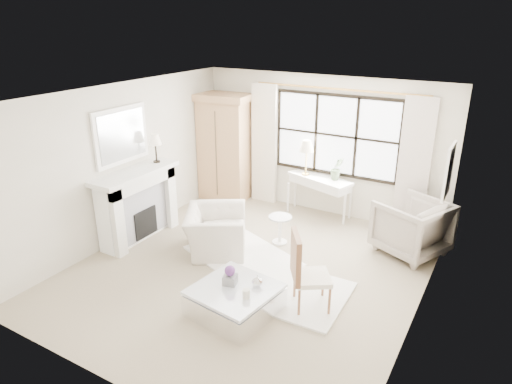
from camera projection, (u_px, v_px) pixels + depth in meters
floor at (248, 270)px, 7.12m from camera, size 5.50×5.50×0.00m
ceiling at (247, 96)px, 6.14m from camera, size 5.50×5.50×0.00m
wall_back at (321, 146)px, 8.85m from camera, size 5.00×0.00×5.00m
wall_front at (101, 277)px, 4.41m from camera, size 5.00×0.00×5.00m
wall_left at (123, 163)px, 7.80m from camera, size 0.00×5.50×5.50m
wall_right at (426, 227)px, 5.46m from camera, size 0.00×5.50×5.50m
window_pane at (336, 135)px, 8.60m from camera, size 2.40×0.02×1.50m
window_frame at (336, 135)px, 8.59m from camera, size 2.50×0.04×1.50m
curtain_rod at (338, 89)px, 8.24m from camera, size 3.30×0.04×0.04m
curtain_left at (264, 144)px, 9.37m from camera, size 0.55×0.10×2.47m
curtain_right at (414, 167)px, 7.97m from camera, size 0.55×0.10×2.47m
fireplace at (137, 204)px, 7.95m from camera, size 0.58×1.66×1.26m
mirror_frame at (121, 136)px, 7.61m from camera, size 0.05×1.15×0.95m
mirror_glass at (122, 136)px, 7.59m from camera, size 0.02×1.00×0.80m
art_frame at (449, 171)px, 6.77m from camera, size 0.04×0.62×0.82m
art_canvas at (447, 171)px, 6.78m from camera, size 0.01×0.52×0.72m
mantel_lamp at (155, 141)px, 8.01m from camera, size 0.22×0.22×0.51m
armoire at (224, 147)px, 9.57m from camera, size 1.19×0.81×2.24m
console_table at (319, 196)px, 8.94m from camera, size 1.38×0.82×0.80m
console_lamp at (307, 147)px, 8.73m from camera, size 0.28×0.28×0.69m
orchid_plant at (337, 168)px, 8.58m from camera, size 0.31×0.30×0.45m
side_table at (280, 226)px, 7.85m from camera, size 0.40×0.40×0.51m
rug_left at (243, 256)px, 7.50m from camera, size 2.09×1.80×0.03m
rug_right at (285, 290)px, 6.58m from camera, size 1.77×1.35×0.03m
club_armchair at (216, 231)px, 7.60m from camera, size 1.38×1.43×0.71m
wingback_chair at (411, 227)px, 7.50m from camera, size 1.34×1.32×0.92m
french_chair at (310, 287)px, 6.11m from camera, size 0.67×0.67×1.08m
coffee_table at (235, 301)px, 6.04m from camera, size 1.12×1.12×0.38m
planter_box at (230, 280)px, 6.04m from camera, size 0.21×0.21×0.13m
planter_flowers at (230, 271)px, 5.99m from camera, size 0.14×0.14×0.14m
pillar_candle at (246, 294)px, 5.74m from camera, size 0.10×0.10×0.12m
coffee_vase at (257, 281)px, 5.99m from camera, size 0.15×0.15×0.15m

